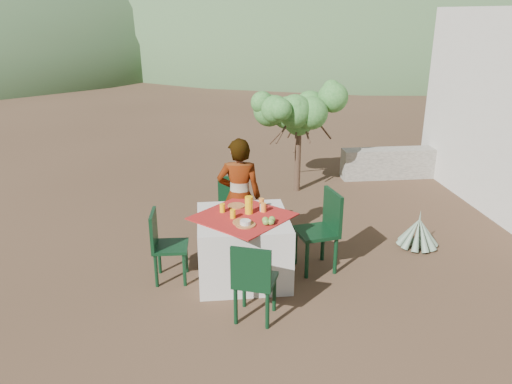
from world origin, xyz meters
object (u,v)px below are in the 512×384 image
at_px(person, 239,197).
at_px(table, 243,246).
at_px(chair_right, 323,227).
at_px(shrub_tree, 301,116).
at_px(juice_pitcher, 249,205).
at_px(agave, 418,233).
at_px(chair_near, 254,279).
at_px(chair_far, 232,205).
at_px(chair_left, 164,243).

bearing_deg(person, table, 96.63).
relative_size(chair_right, shrub_tree, 0.59).
distance_m(person, juice_pitcher, 0.59).
bearing_deg(agave, chair_near, -148.15).
height_order(table, chair_near, chair_near).
relative_size(chair_far, person, 0.56).
bearing_deg(chair_left, table, -88.64).
distance_m(chair_near, juice_pitcher, 1.06).
distance_m(table, chair_left, 0.90).
bearing_deg(shrub_tree, table, -112.83).
distance_m(chair_left, shrub_tree, 3.70).
xyz_separation_m(chair_left, agave, (3.25, 0.51, -0.27)).
height_order(chair_far, agave, chair_far).
height_order(chair_far, shrub_tree, shrub_tree).
bearing_deg(chair_left, juice_pitcher, -84.72).
bearing_deg(chair_right, shrub_tree, 163.59).
bearing_deg(chair_right, juice_pitcher, -98.70).
bearing_deg(agave, shrub_tree, 114.99).
bearing_deg(chair_far, juice_pitcher, -72.53).
xyz_separation_m(chair_near, agave, (2.32, 1.44, -0.28)).
xyz_separation_m(table, agave, (2.35, 0.52, -0.19)).
xyz_separation_m(chair_right, agave, (1.40, 0.43, -0.35)).
bearing_deg(table, chair_left, 179.09).
xyz_separation_m(chair_near, person, (-0.01, 1.56, 0.28)).
distance_m(person, agave, 2.41).
bearing_deg(chair_far, chair_right, -35.01).
relative_size(agave, juice_pitcher, 2.83).
relative_size(table, chair_left, 1.55).
relative_size(shrub_tree, agave, 2.85).
height_order(chair_far, person, person).
xyz_separation_m(chair_right, juice_pitcher, (-0.88, -0.03, 0.33)).
xyz_separation_m(table, person, (0.01, 0.64, 0.37)).
xyz_separation_m(chair_left, person, (0.91, 0.63, 0.28)).
bearing_deg(juice_pitcher, chair_far, 97.51).
relative_size(table, juice_pitcher, 6.43).
relative_size(chair_far, chair_near, 0.98).
bearing_deg(agave, table, -167.45).
distance_m(chair_far, chair_near, 2.03).
bearing_deg(person, chair_left, 42.23).
height_order(chair_right, agave, chair_right).
bearing_deg(table, person, 89.13).
relative_size(chair_near, person, 0.57).
xyz_separation_m(chair_left, shrub_tree, (2.13, 2.91, 0.82)).
bearing_deg(shrub_tree, agave, -65.01).
xyz_separation_m(shrub_tree, juice_pitcher, (-1.15, -2.86, -0.43)).
bearing_deg(person, chair_near, 98.05).
relative_size(table, chair_near, 1.52).
distance_m(chair_far, juice_pitcher, 1.13).
xyz_separation_m(chair_far, juice_pitcher, (0.14, -1.04, 0.40)).
height_order(table, chair_far, chair_far).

